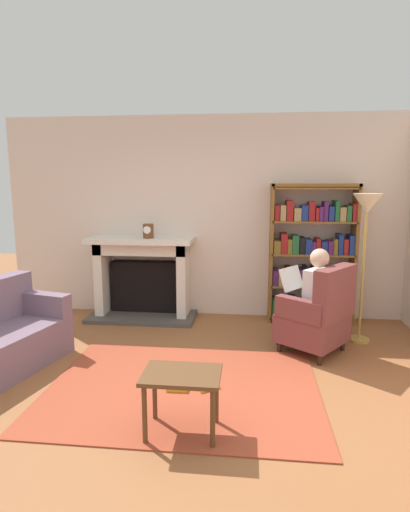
# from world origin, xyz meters

# --- Properties ---
(ground) EXTENTS (14.00, 14.00, 0.00)m
(ground) POSITION_xyz_m (0.00, 0.00, 0.00)
(ground) COLOR #935A33
(back_wall) EXTENTS (5.60, 0.10, 2.70)m
(back_wall) POSITION_xyz_m (0.00, 2.55, 1.35)
(back_wall) COLOR beige
(back_wall) RESTS_ON ground
(area_rug) EXTENTS (2.40, 1.80, 0.01)m
(area_rug) POSITION_xyz_m (0.00, 0.30, 0.01)
(area_rug) COLOR #A1432A
(area_rug) RESTS_ON ground
(fireplace) EXTENTS (1.43, 0.64, 1.10)m
(fireplace) POSITION_xyz_m (-0.87, 2.30, 0.58)
(fireplace) COLOR #4C4742
(fireplace) RESTS_ON ground
(mantel_clock) EXTENTS (0.14, 0.14, 0.19)m
(mantel_clock) POSITION_xyz_m (-0.76, 2.20, 1.19)
(mantel_clock) COLOR brown
(mantel_clock) RESTS_ON fireplace
(bookshelf) EXTENTS (1.09, 0.32, 1.81)m
(bookshelf) POSITION_xyz_m (1.37, 2.33, 0.89)
(bookshelf) COLOR brown
(bookshelf) RESTS_ON ground
(armchair_reading) EXTENTS (0.88, 0.88, 0.97)m
(armchair_reading) POSITION_xyz_m (1.31, 1.25, 0.42)
(armchair_reading) COLOR #331E14
(armchair_reading) RESTS_ON ground
(seated_reader) EXTENTS (0.59, 0.56, 1.14)m
(seated_reader) POSITION_xyz_m (1.22, 1.32, 0.62)
(seated_reader) COLOR silver
(seated_reader) RESTS_ON ground
(side_table) EXTENTS (0.56, 0.39, 0.47)m
(side_table) POSITION_xyz_m (0.10, -0.36, 0.40)
(side_table) COLOR brown
(side_table) RESTS_ON ground
(scattered_books) EXTENTS (0.47, 0.24, 0.04)m
(scattered_books) POSITION_xyz_m (0.07, 0.29, 0.03)
(scattered_books) COLOR gold
(scattered_books) RESTS_ON area_rug
(floor_lamp) EXTENTS (0.32, 0.32, 1.70)m
(floor_lamp) POSITION_xyz_m (1.85, 1.67, 1.44)
(floor_lamp) COLOR #B7933F
(floor_lamp) RESTS_ON ground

